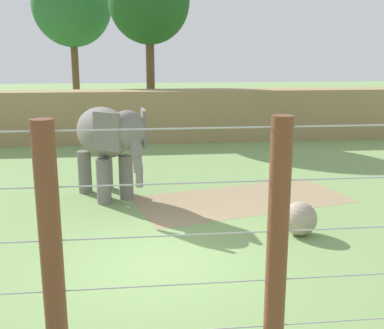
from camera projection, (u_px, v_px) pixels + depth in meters
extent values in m
plane|color=#759956|center=(162.00, 262.00, 9.65)|extent=(120.00, 120.00, 0.00)
cube|color=#937F5B|center=(243.00, 199.00, 13.79)|extent=(6.67, 4.32, 0.01)
cube|color=#997F56|center=(147.00, 116.00, 22.79)|extent=(36.00, 1.80, 2.45)
cylinder|color=slate|center=(126.00, 177.00, 13.72)|extent=(0.41, 0.41, 1.29)
cylinder|color=slate|center=(104.00, 181.00, 13.32)|extent=(0.41, 0.41, 1.29)
cylinder|color=slate|center=(106.00, 169.00, 14.77)|extent=(0.41, 0.41, 1.29)
cylinder|color=slate|center=(85.00, 172.00, 14.36)|extent=(0.41, 0.41, 1.29)
ellipsoid|color=slate|center=(103.00, 132.00, 13.75)|extent=(2.31, 2.73, 1.48)
ellipsoid|color=slate|center=(127.00, 130.00, 12.50)|extent=(1.33, 1.30, 1.07)
cube|color=slate|center=(144.00, 128.00, 12.89)|extent=(0.16, 0.84, 1.02)
cube|color=slate|center=(107.00, 132.00, 12.26)|extent=(0.73, 0.56, 1.02)
cylinder|color=slate|center=(135.00, 147.00, 12.28)|extent=(0.48, 0.54, 0.58)
cylinder|color=slate|center=(138.00, 163.00, 12.28)|extent=(0.37, 0.40, 0.54)
cylinder|color=slate|center=(139.00, 177.00, 12.31)|extent=(0.26, 0.26, 0.51)
cylinder|color=slate|center=(85.00, 130.00, 14.83)|extent=(0.22, 0.29, 0.74)
sphere|color=gray|center=(300.00, 219.00, 11.04)|extent=(0.80, 0.80, 0.80)
cylinder|color=brown|center=(52.00, 259.00, 5.75)|extent=(0.28, 0.28, 3.45)
cylinder|color=brown|center=(277.00, 249.00, 6.06)|extent=(0.28, 0.28, 3.45)
cylinder|color=#B7B7BC|center=(174.00, 285.00, 6.02)|extent=(9.69, 0.02, 0.02)
cylinder|color=#B7B7BC|center=(173.00, 236.00, 5.86)|extent=(9.69, 0.02, 0.02)
cylinder|color=#B7B7BC|center=(173.00, 184.00, 5.71)|extent=(9.69, 0.02, 0.02)
cylinder|color=#B7B7BC|center=(172.00, 129.00, 5.55)|extent=(9.69, 0.02, 0.02)
cylinder|color=brown|center=(151.00, 85.00, 25.09)|extent=(0.44, 0.44, 5.02)
ellipsoid|color=#1E511E|center=(149.00, 1.00, 24.11)|extent=(4.17, 4.17, 4.38)
cylinder|color=brown|center=(76.00, 81.00, 29.49)|extent=(0.44, 0.44, 5.00)
ellipsoid|color=#286633|center=(72.00, 5.00, 28.45)|extent=(4.77, 4.77, 5.01)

